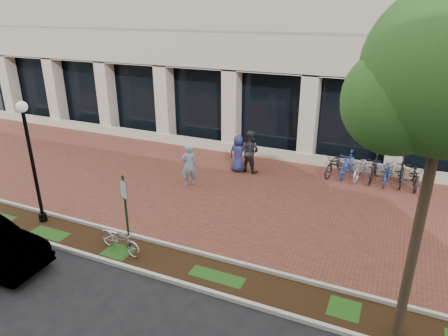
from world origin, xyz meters
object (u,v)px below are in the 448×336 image
at_px(pedestrian_right, 238,154).
at_px(bollard, 402,175).
at_px(pedestrian_mid, 250,151).
at_px(bike_rack_cluster, 374,169).
at_px(parking_sign, 125,203).
at_px(pedestrian_left, 189,165).
at_px(lamppost, 31,157).
at_px(locked_bicycle, 120,239).

distance_m(pedestrian_right, bollard, 7.08).
xyz_separation_m(pedestrian_mid, bike_rack_cluster, (5.32, 1.20, -0.43)).
bearing_deg(pedestrian_mid, parking_sign, 93.66).
distance_m(parking_sign, pedestrian_left, 5.08).
height_order(pedestrian_left, bollard, pedestrian_left).
relative_size(parking_sign, pedestrian_right, 1.42).
height_order(lamppost, pedestrian_left, lamppost).
relative_size(locked_bicycle, pedestrian_mid, 0.87).
relative_size(lamppost, pedestrian_right, 2.49).
relative_size(locked_bicycle, bike_rack_cluster, 0.40).
xyz_separation_m(pedestrian_mid, pedestrian_right, (-0.47, -0.21, -0.12)).
bearing_deg(locked_bicycle, bike_rack_cluster, -26.19).
height_order(lamppost, locked_bicycle, lamppost).
height_order(pedestrian_right, bollard, pedestrian_right).
relative_size(parking_sign, locked_bicycle, 1.43).
distance_m(parking_sign, bike_rack_cluster, 10.91).
bearing_deg(pedestrian_right, pedestrian_mid, -155.67).
relative_size(bollard, bike_rack_cluster, 0.22).
distance_m(lamppost, pedestrian_left, 6.06).
relative_size(pedestrian_mid, bollard, 2.07).
relative_size(pedestrian_left, bike_rack_cluster, 0.42).
height_order(parking_sign, pedestrian_left, parking_sign).
distance_m(pedestrian_left, pedestrian_right, 2.60).
bearing_deg(lamppost, pedestrian_left, 56.40).
xyz_separation_m(locked_bicycle, pedestrian_left, (-0.47, 5.32, 0.45)).
xyz_separation_m(pedestrian_left, bike_rack_cluster, (7.12, 3.65, -0.35)).
bearing_deg(pedestrian_right, lamppost, 57.96).
height_order(locked_bicycle, pedestrian_mid, pedestrian_mid).
height_order(locked_bicycle, bike_rack_cluster, bike_rack_cluster).
bearing_deg(pedestrian_mid, bollard, -157.15).
height_order(parking_sign, pedestrian_mid, parking_sign).
height_order(parking_sign, locked_bicycle, parking_sign).
distance_m(locked_bicycle, pedestrian_mid, 7.90).
relative_size(pedestrian_mid, pedestrian_right, 1.13).
relative_size(parking_sign, bollard, 2.59).
bearing_deg(locked_bicycle, pedestrian_right, 3.91).
bearing_deg(parking_sign, locked_bicycle, -88.01).
relative_size(pedestrian_right, bollard, 1.83).
distance_m(lamppost, pedestrian_right, 8.61).
xyz_separation_m(lamppost, bike_rack_cluster, (10.36, 8.54, -1.88)).
distance_m(pedestrian_left, bike_rack_cluster, 8.01).
distance_m(pedestrian_left, bollard, 9.01).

